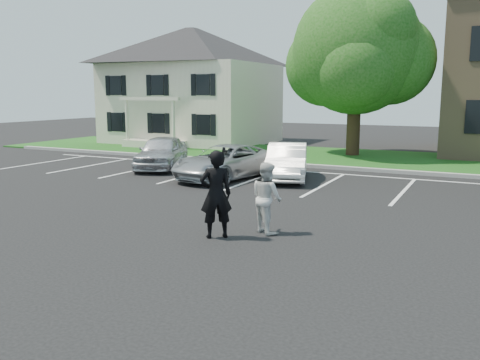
% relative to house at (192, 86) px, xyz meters
% --- Properties ---
extents(ground_plane, '(90.00, 90.00, 0.00)m').
position_rel_house_xyz_m(ground_plane, '(13.00, -19.97, -3.83)').
color(ground_plane, black).
rests_on(ground_plane, ground).
extents(curb, '(40.00, 0.30, 0.15)m').
position_rel_house_xyz_m(curb, '(13.00, -7.97, -3.75)').
color(curb, gray).
rests_on(curb, ground).
extents(grass_strip, '(44.00, 8.00, 0.08)m').
position_rel_house_xyz_m(grass_strip, '(13.00, -3.97, -3.79)').
color(grass_strip, '#114713').
rests_on(grass_strip, ground).
extents(stall_lines, '(34.00, 5.36, 0.01)m').
position_rel_house_xyz_m(stall_lines, '(14.40, -11.02, -3.82)').
color(stall_lines, white).
rests_on(stall_lines, ground).
extents(house, '(10.30, 9.22, 7.60)m').
position_rel_house_xyz_m(house, '(0.00, 0.00, 0.00)').
color(house, beige).
rests_on(house, ground).
extents(tree, '(7.80, 7.20, 8.80)m').
position_rel_house_xyz_m(tree, '(11.86, -2.85, 1.52)').
color(tree, black).
rests_on(tree, ground).
extents(man_black_suit, '(0.89, 0.85, 2.04)m').
position_rel_house_xyz_m(man_black_suit, '(12.78, -19.77, -2.81)').
color(man_black_suit, black).
rests_on(man_black_suit, ground).
extents(man_white_shirt, '(1.05, 1.00, 1.71)m').
position_rel_house_xyz_m(man_white_shirt, '(13.64, -18.83, -2.98)').
color(man_white_shirt, silver).
rests_on(man_white_shirt, ground).
extents(car_silver_west, '(3.14, 4.64, 1.47)m').
position_rel_house_xyz_m(car_silver_west, '(5.27, -11.20, -3.09)').
color(car_silver_west, silver).
rests_on(car_silver_west, ground).
extents(car_silver_minivan, '(3.02, 5.08, 1.32)m').
position_rel_house_xyz_m(car_silver_minivan, '(9.09, -12.37, -3.17)').
color(car_silver_minivan, '#A5A7AC').
rests_on(car_silver_minivan, ground).
extents(car_white_sedan, '(2.73, 4.46, 1.39)m').
position_rel_house_xyz_m(car_white_sedan, '(11.29, -11.40, -3.13)').
color(car_white_sedan, white).
rests_on(car_white_sedan, ground).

